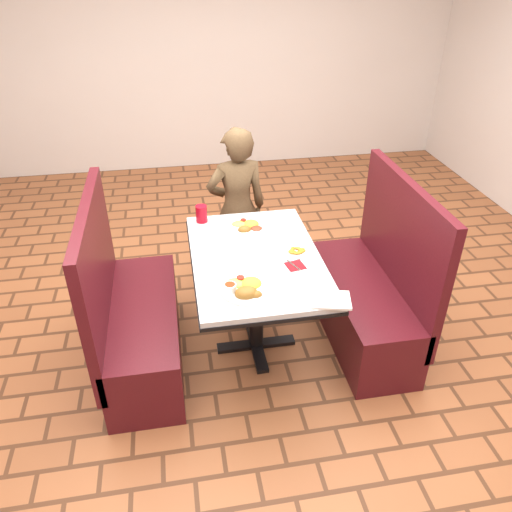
% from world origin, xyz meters
% --- Properties ---
extents(room, '(7.00, 7.04, 2.82)m').
position_xyz_m(room, '(0.00, 0.00, 1.91)').
color(room, '#9D5933').
rests_on(room, ground).
extents(dining_table, '(0.81, 1.21, 0.75)m').
position_xyz_m(dining_table, '(0.00, 0.00, 0.65)').
color(dining_table, silver).
rests_on(dining_table, ground).
extents(booth_bench_left, '(0.47, 1.20, 1.17)m').
position_xyz_m(booth_bench_left, '(-0.80, 0.00, 0.33)').
color(booth_bench_left, '#4E1219').
rests_on(booth_bench_left, ground).
extents(booth_bench_right, '(0.47, 1.20, 1.17)m').
position_xyz_m(booth_bench_right, '(0.80, 0.00, 0.33)').
color(booth_bench_right, '#4E1219').
rests_on(booth_bench_right, ground).
extents(diner_person, '(0.51, 0.37, 1.30)m').
position_xyz_m(diner_person, '(0.00, 0.88, 0.65)').
color(diner_person, brown).
rests_on(diner_person, ground).
extents(near_dinner_plate, '(0.30, 0.30, 0.09)m').
position_xyz_m(near_dinner_plate, '(-0.12, -0.36, 0.78)').
color(near_dinner_plate, white).
rests_on(near_dinner_plate, dining_table).
extents(far_dinner_plate, '(0.27, 0.27, 0.07)m').
position_xyz_m(far_dinner_plate, '(0.01, 0.37, 0.77)').
color(far_dinner_plate, white).
rests_on(far_dinner_plate, dining_table).
extents(plantain_plate, '(0.16, 0.16, 0.02)m').
position_xyz_m(plantain_plate, '(0.26, -0.01, 0.76)').
color(plantain_plate, white).
rests_on(plantain_plate, dining_table).
extents(maroon_napkin, '(0.13, 0.13, 0.00)m').
position_xyz_m(maroon_napkin, '(0.22, -0.15, 0.75)').
color(maroon_napkin, maroon).
rests_on(maroon_napkin, dining_table).
extents(spoon_utensil, '(0.06, 0.13, 0.00)m').
position_xyz_m(spoon_utensil, '(0.21, -0.15, 0.76)').
color(spoon_utensil, silver).
rests_on(spoon_utensil, dining_table).
extents(red_tumbler, '(0.08, 0.08, 0.12)m').
position_xyz_m(red_tumbler, '(-0.30, 0.52, 0.81)').
color(red_tumbler, '#AD0B1A').
rests_on(red_tumbler, dining_table).
extents(paper_napkin, '(0.25, 0.21, 0.01)m').
position_xyz_m(paper_napkin, '(0.32, -0.53, 0.76)').
color(paper_napkin, silver).
rests_on(paper_napkin, dining_table).
extents(knife_utensil, '(0.01, 0.19, 0.00)m').
position_xyz_m(knife_utensil, '(-0.03, -0.37, 0.76)').
color(knife_utensil, silver).
rests_on(knife_utensil, dining_table).
extents(fork_utensil, '(0.06, 0.13, 0.00)m').
position_xyz_m(fork_utensil, '(-0.14, -0.34, 0.76)').
color(fork_utensil, silver).
rests_on(fork_utensil, dining_table).
extents(lettuce_shreds, '(0.28, 0.32, 0.00)m').
position_xyz_m(lettuce_shreds, '(0.04, 0.06, 0.75)').
color(lettuce_shreds, '#94C24D').
rests_on(lettuce_shreds, dining_table).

